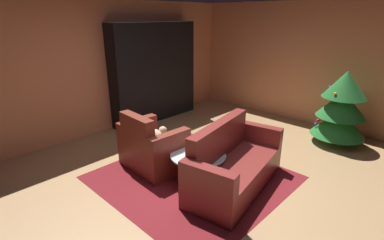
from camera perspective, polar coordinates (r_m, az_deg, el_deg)
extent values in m
plane|color=#A88156|center=(4.41, 2.56, -11.29)|extent=(8.07, 8.07, 0.00)
cube|color=#D68256|center=(6.78, 22.40, 10.13)|extent=(5.68, 0.06, 2.59)
cube|color=#D68256|center=(6.08, -17.82, 9.67)|extent=(0.06, 6.85, 2.59)
cube|color=maroon|center=(4.41, 0.11, -11.23)|extent=(2.53, 2.42, 0.01)
cube|color=black|center=(6.45, -6.44, 9.09)|extent=(0.03, 2.14, 2.16)
cube|color=black|center=(7.28, -0.82, 10.45)|extent=(0.36, 0.03, 2.16)
cube|color=black|center=(5.98, -15.35, 7.65)|extent=(0.36, 0.03, 2.16)
cube|color=black|center=(6.85, -7.01, 0.48)|extent=(0.34, 2.09, 0.03)
cube|color=black|center=(6.74, -7.13, 3.32)|extent=(0.34, 2.09, 0.03)
cube|color=black|center=(6.65, -7.26, 6.25)|extent=(0.34, 2.09, 0.02)
cube|color=black|center=(6.58, -7.40, 9.26)|extent=(0.34, 2.09, 0.02)
cube|color=black|center=(6.52, -7.54, 12.33)|extent=(0.34, 2.09, 0.02)
cube|color=black|center=(6.48, -7.69, 15.44)|extent=(0.34, 2.09, 0.02)
cube|color=black|center=(6.47, -7.84, 18.57)|extent=(0.34, 2.09, 0.03)
cube|color=black|center=(6.69, -8.12, 8.90)|extent=(0.05, 0.91, 0.57)
cube|color=black|center=(6.67, -7.99, 8.88)|extent=(0.03, 0.94, 0.60)
cube|color=#523E19|center=(7.51, -1.36, 3.61)|extent=(0.20, 0.03, 0.29)
cube|color=#9053A6|center=(7.46, -1.47, 3.33)|extent=(0.26, 0.05, 0.24)
cube|color=red|center=(7.44, -1.82, 3.09)|extent=(0.24, 0.04, 0.19)
cube|color=#4A3A22|center=(7.40, -2.16, 3.40)|extent=(0.22, 0.04, 0.30)
cube|color=#8E4F97|center=(7.36, -2.39, 3.28)|extent=(0.23, 0.04, 0.29)
cube|color=orange|center=(7.35, -2.66, 2.83)|extent=(0.22, 0.04, 0.19)
cube|color=#2B3E90|center=(7.31, -2.94, 3.17)|extent=(0.21, 0.03, 0.29)
cube|color=#815993|center=(7.40, -1.51, 6.16)|extent=(0.20, 0.04, 0.27)
cube|color=orange|center=(7.37, -1.84, 6.22)|extent=(0.18, 0.04, 0.30)
cube|color=#54331C|center=(7.31, -1.87, 5.92)|extent=(0.27, 0.04, 0.25)
cube|color=#2A5199|center=(7.31, -2.36, 5.95)|extent=(0.19, 0.03, 0.27)
cube|color=yellow|center=(7.28, -2.65, 5.80)|extent=(0.18, 0.04, 0.24)
cube|color=#30834A|center=(7.23, -2.86, 5.92)|extent=(0.21, 0.05, 0.30)
cube|color=#1D4692|center=(7.21, -3.22, 5.65)|extent=(0.19, 0.04, 0.24)
cube|color=#125084|center=(7.21, -1.37, 14.12)|extent=(0.25, 0.04, 0.20)
cube|color=#1E529A|center=(7.20, -1.85, 14.08)|extent=(0.19, 0.04, 0.20)
cube|color=#3D7241|center=(7.16, -2.13, 14.02)|extent=(0.20, 0.04, 0.19)
cube|color=gold|center=(7.11, -2.39, 14.07)|extent=(0.22, 0.05, 0.21)
cube|color=gold|center=(7.09, -2.81, 14.36)|extent=(0.18, 0.04, 0.29)
cube|color=red|center=(7.04, -2.99, 14.24)|extent=(0.22, 0.05, 0.27)
cube|color=red|center=(6.99, -3.20, 14.24)|extent=(0.27, 0.04, 0.28)
cube|color=#A6B095|center=(7.18, -1.53, 17.19)|extent=(0.23, 0.03, 0.27)
cube|color=#2B8C4F|center=(7.17, -1.85, 16.89)|extent=(0.19, 0.03, 0.19)
cube|color=#B03923|center=(7.13, -2.11, 17.09)|extent=(0.21, 0.04, 0.25)
cube|color=gold|center=(7.10, -2.39, 17.28)|extent=(0.21, 0.04, 0.30)
cube|color=navy|center=(7.05, -2.63, 17.23)|extent=(0.23, 0.04, 0.29)
cube|color=gold|center=(7.02, -2.85, 16.77)|extent=(0.25, 0.03, 0.18)
cube|color=maroon|center=(4.64, -7.60, -6.74)|extent=(0.73, 0.73, 0.43)
cube|color=maroon|center=(4.31, -10.81, -2.32)|extent=(0.70, 0.19, 0.50)
cube|color=maroon|center=(4.28, -4.35, -7.00)|extent=(0.18, 0.71, 0.70)
cube|color=maroon|center=(4.90, -10.57, -3.65)|extent=(0.18, 0.71, 0.70)
ellipsoid|color=#CBAB8A|center=(4.57, -7.27, -2.95)|extent=(0.29, 0.19, 0.18)
sphere|color=#CBAB8A|center=(4.59, -5.78, -2.03)|extent=(0.13, 0.13, 0.13)
cube|color=maroon|center=(4.16, 8.67, -10.50)|extent=(0.98, 1.55, 0.39)
cube|color=maroon|center=(4.06, 5.38, -3.92)|extent=(0.42, 1.44, 0.52)
cube|color=maroon|center=(3.48, 3.04, -14.16)|extent=(0.74, 0.28, 0.67)
cube|color=maroon|center=(4.75, 12.86, -4.77)|extent=(0.74, 0.28, 0.67)
cylinder|color=black|center=(4.09, 3.41, -10.64)|extent=(0.04, 0.04, 0.41)
cylinder|color=black|center=(4.41, 1.60, -8.17)|extent=(0.04, 0.04, 0.41)
cylinder|color=black|center=(4.18, -1.75, -9.91)|extent=(0.04, 0.04, 0.41)
cylinder|color=silver|center=(4.12, 1.22, -6.94)|extent=(0.80, 0.80, 0.02)
cube|color=#A18B88|center=(4.11, 0.72, -6.70)|extent=(0.18, 0.17, 0.02)
cube|color=gray|center=(4.10, 0.52, -6.46)|extent=(0.19, 0.17, 0.02)
cube|color=#B6381D|center=(4.10, 0.72, -6.18)|extent=(0.17, 0.17, 0.02)
cylinder|color=#135C26|center=(4.17, 3.87, -4.79)|extent=(0.07, 0.07, 0.22)
cylinder|color=#135C26|center=(4.10, 3.92, -2.88)|extent=(0.03, 0.03, 0.08)
cylinder|color=brown|center=(6.12, 26.54, -3.34)|extent=(0.08, 0.08, 0.16)
cone|color=#24702E|center=(6.01, 27.01, -0.50)|extent=(0.95, 0.95, 0.49)
cone|color=#24702E|center=(5.91, 27.57, 2.82)|extent=(0.85, 0.85, 0.49)
cone|color=#24702E|center=(5.83, 28.14, 6.24)|extent=(0.75, 0.75, 0.49)
sphere|color=yellow|center=(5.59, 26.45, 4.69)|extent=(0.05, 0.05, 0.05)
sphere|color=blue|center=(6.32, 29.05, 0.15)|extent=(0.07, 0.07, 0.07)
sphere|color=blue|center=(6.00, 23.26, -0.72)|extent=(0.06, 0.06, 0.06)
sphere|color=blue|center=(6.01, 25.62, 5.92)|extent=(0.05, 0.05, 0.05)
sphere|color=red|center=(6.16, 23.64, -0.07)|extent=(0.06, 0.06, 0.06)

